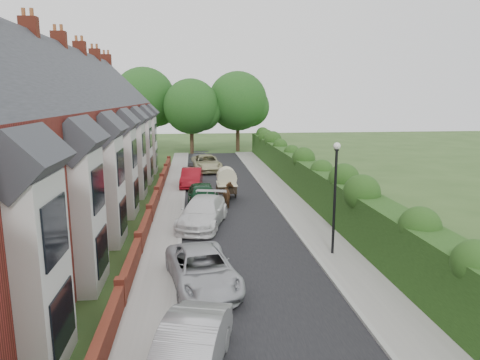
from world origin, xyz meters
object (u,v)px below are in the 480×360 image
(lamppost, at_px, (335,185))
(car_silver_b, at_px, (202,269))
(car_green, at_px, (202,196))
(horse_cart, at_px, (227,181))
(car_beige, at_px, (206,163))
(car_grey, at_px, (199,160))
(car_white, at_px, (203,212))
(car_red, at_px, (192,177))
(car_silver_a, at_px, (189,353))
(horse, at_px, (229,195))

(lamppost, relative_size, car_silver_b, 1.03)
(car_green, distance_m, horse_cart, 2.78)
(car_beige, xyz_separation_m, car_grey, (-0.68, 2.87, -0.09))
(car_white, relative_size, car_grey, 1.15)
(lamppost, bearing_deg, car_grey, 102.34)
(lamppost, relative_size, car_white, 0.96)
(car_grey, xyz_separation_m, horse_cart, (1.73, -14.68, 0.62))
(car_grey, bearing_deg, lamppost, -71.12)
(car_silver_b, xyz_separation_m, horse_cart, (2.00, 13.87, 0.60))
(car_silver_b, relative_size, car_grey, 1.07)
(car_green, bearing_deg, car_red, 93.53)
(car_silver_a, xyz_separation_m, car_grey, (0.72, 33.93, -0.05))
(car_silver_b, bearing_deg, lamppost, 13.45)
(car_silver_b, relative_size, car_white, 0.93)
(car_red, relative_size, horse, 2.47)
(car_red, bearing_deg, car_beige, 83.01)
(car_silver_a, distance_m, horse_cart, 19.42)
(car_beige, distance_m, horse_cart, 11.86)
(lamppost, height_order, car_silver_a, lamppost)
(car_beige, bearing_deg, car_red, -106.47)
(car_red, bearing_deg, car_silver_a, -85.84)
(lamppost, bearing_deg, horse_cart, 109.28)
(car_grey, height_order, horse_cart, horse_cart)
(car_silver_a, relative_size, car_beige, 0.80)
(lamppost, relative_size, car_silver_a, 1.16)
(lamppost, bearing_deg, car_white, 138.02)
(car_silver_b, height_order, car_white, car_white)
(car_green, bearing_deg, car_beige, 84.68)
(lamppost, distance_m, horse_cart, 12.10)
(car_silver_b, height_order, car_red, car_red)
(lamppost, xyz_separation_m, car_silver_a, (-6.40, -7.99, -2.57))
(car_green, bearing_deg, car_silver_a, -94.95)
(car_green, distance_m, car_beige, 13.93)
(horse_cart, bearing_deg, car_silver_a, -97.28)
(car_silver_a, relative_size, horse, 2.47)
(car_red, bearing_deg, car_grey, 90.01)
(car_green, relative_size, car_beige, 0.83)
(car_silver_b, xyz_separation_m, car_grey, (0.26, 28.54, -0.02))
(car_green, bearing_deg, car_white, -93.61)
(car_green, xyz_separation_m, car_grey, (0.00, 16.78, -0.11))
(car_red, height_order, car_grey, car_red)
(horse_cart, bearing_deg, car_green, -129.46)
(car_silver_a, xyz_separation_m, car_beige, (1.40, 31.06, 0.04))
(car_white, relative_size, horse, 3.00)
(car_beige, distance_m, horse, 13.79)
(car_green, bearing_deg, car_silver_b, -93.82)
(car_silver_b, bearing_deg, horse_cart, 71.61)
(car_silver_a, bearing_deg, car_beige, 101.99)
(car_white, height_order, car_grey, car_white)
(lamppost, height_order, car_silver_b, lamppost)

